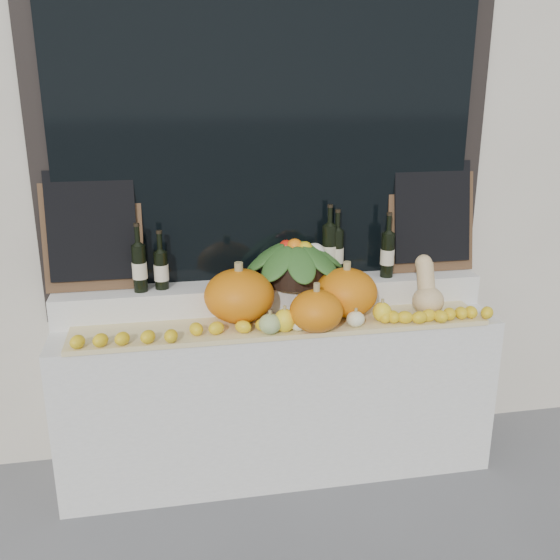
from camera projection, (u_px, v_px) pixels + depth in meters
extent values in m
cube|color=beige|center=(254.00, 48.00, 3.54)|extent=(7.00, 0.90, 4.50)
cube|color=black|center=(268.00, 116.00, 3.22)|extent=(2.40, 0.04, 2.10)
cube|color=black|center=(269.00, 117.00, 3.20)|extent=(2.20, 0.02, 2.00)
cube|color=silver|center=(277.00, 394.00, 3.42)|extent=(2.30, 0.55, 0.88)
cube|color=silver|center=(272.00, 295.00, 3.40)|extent=(2.30, 0.25, 0.16)
cube|color=tan|center=(282.00, 326.00, 3.16)|extent=(2.10, 0.32, 0.02)
ellipsoid|color=orange|center=(239.00, 296.00, 3.15)|extent=(0.38, 0.38, 0.27)
ellipsoid|color=orange|center=(346.00, 292.00, 3.23)|extent=(0.39, 0.39, 0.25)
ellipsoid|color=orange|center=(316.00, 311.00, 3.04)|extent=(0.32, 0.32, 0.21)
ellipsoid|color=tan|center=(428.00, 301.00, 3.26)|extent=(0.16, 0.16, 0.15)
cylinder|color=tan|center=(426.00, 278.00, 3.27)|extent=(0.09, 0.14, 0.18)
sphere|color=tan|center=(424.00, 263.00, 3.29)|extent=(0.09, 0.09, 0.09)
ellipsoid|color=#3A7021|center=(322.00, 320.00, 3.06)|extent=(0.12, 0.12, 0.10)
cylinder|color=olive|center=(323.00, 309.00, 3.04)|extent=(0.02, 0.02, 0.02)
ellipsoid|color=#3A7021|center=(270.00, 324.00, 3.01)|extent=(0.11, 0.11, 0.10)
cylinder|color=olive|center=(270.00, 312.00, 3.00)|extent=(0.02, 0.02, 0.02)
ellipsoid|color=#F2F0C1|center=(298.00, 324.00, 3.06)|extent=(0.08, 0.08, 0.06)
cylinder|color=olive|center=(298.00, 316.00, 3.04)|extent=(0.02, 0.02, 0.02)
ellipsoid|color=yellow|center=(285.00, 320.00, 3.04)|extent=(0.11, 0.11, 0.12)
cylinder|color=olive|center=(285.00, 307.00, 3.02)|extent=(0.02, 0.02, 0.02)
ellipsoid|color=#F2F0C1|center=(356.00, 319.00, 3.11)|extent=(0.09, 0.09, 0.08)
cylinder|color=olive|center=(356.00, 310.00, 3.09)|extent=(0.02, 0.02, 0.02)
ellipsoid|color=yellow|center=(382.00, 312.00, 3.17)|extent=(0.10, 0.10, 0.10)
cylinder|color=olive|center=(383.00, 300.00, 3.15)|extent=(0.02, 0.02, 0.02)
cylinder|color=black|center=(295.00, 271.00, 3.36)|extent=(0.37, 0.37, 0.12)
cylinder|color=black|center=(140.00, 268.00, 3.18)|extent=(0.07, 0.07, 0.24)
cylinder|color=black|center=(137.00, 236.00, 3.13)|extent=(0.03, 0.03, 0.10)
cylinder|color=beige|center=(140.00, 270.00, 3.19)|extent=(0.08, 0.08, 0.08)
cylinder|color=black|center=(136.00, 225.00, 3.11)|extent=(0.03, 0.03, 0.02)
cylinder|color=black|center=(161.00, 270.00, 3.23)|extent=(0.07, 0.07, 0.20)
cylinder|color=black|center=(160.00, 243.00, 3.19)|extent=(0.03, 0.03, 0.10)
cylinder|color=beige|center=(161.00, 272.00, 3.24)|extent=(0.08, 0.08, 0.08)
cylinder|color=black|center=(159.00, 232.00, 3.17)|extent=(0.03, 0.03, 0.02)
cylinder|color=black|center=(329.00, 251.00, 3.41)|extent=(0.08, 0.08, 0.29)
cylinder|color=black|center=(330.00, 216.00, 3.35)|extent=(0.03, 0.03, 0.10)
cylinder|color=beige|center=(329.00, 253.00, 3.41)|extent=(0.08, 0.08, 0.08)
cylinder|color=black|center=(330.00, 206.00, 3.33)|extent=(0.03, 0.03, 0.02)
cylinder|color=black|center=(337.00, 253.00, 3.42)|extent=(0.07, 0.07, 0.26)
cylinder|color=black|center=(338.00, 221.00, 3.37)|extent=(0.03, 0.03, 0.10)
cylinder|color=beige|center=(337.00, 255.00, 3.43)|extent=(0.08, 0.08, 0.08)
cylinder|color=black|center=(338.00, 211.00, 3.35)|extent=(0.03, 0.03, 0.02)
cylinder|color=black|center=(387.00, 255.00, 3.42)|extent=(0.07, 0.07, 0.25)
cylinder|color=black|center=(389.00, 224.00, 3.37)|extent=(0.03, 0.03, 0.10)
cylinder|color=beige|center=(387.00, 257.00, 3.42)|extent=(0.08, 0.08, 0.08)
cylinder|color=black|center=(390.00, 214.00, 3.35)|extent=(0.03, 0.03, 0.02)
cube|color=#4C331E|center=(93.00, 231.00, 3.18)|extent=(0.50, 0.12, 0.61)
cube|color=black|center=(92.00, 225.00, 3.16)|extent=(0.44, 0.12, 0.55)
cube|color=#4C331E|center=(431.00, 217.00, 3.50)|extent=(0.50, 0.12, 0.61)
cube|color=black|center=(432.00, 212.00, 3.48)|extent=(0.44, 0.12, 0.55)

